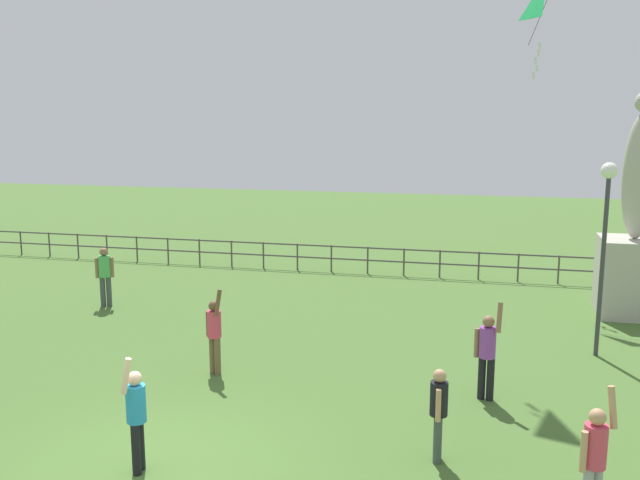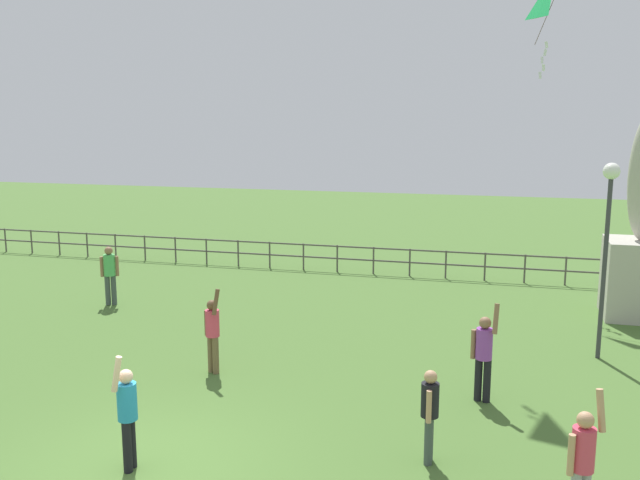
{
  "view_description": "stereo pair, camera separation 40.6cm",
  "coord_description": "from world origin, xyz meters",
  "px_view_note": "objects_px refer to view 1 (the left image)",
  "views": [
    {
      "loc": [
        4.79,
        -8.78,
        5.32
      ],
      "look_at": [
        1.1,
        6.24,
        2.55
      ],
      "focal_mm": 38.1,
      "sensor_mm": 36.0,
      "label": 1
    },
    {
      "loc": [
        5.18,
        -8.68,
        5.32
      ],
      "look_at": [
        1.1,
        6.24,
        2.55
      ],
      "focal_mm": 38.1,
      "sensor_mm": 36.0,
      "label": 2
    }
  ],
  "objects_px": {
    "statue_monument": "(634,248)",
    "person_1": "(105,273)",
    "person_4": "(439,409)",
    "kite_0": "(547,2)",
    "person_2": "(487,350)",
    "person_3": "(214,331)",
    "person_5": "(595,457)",
    "lamppost": "(606,217)",
    "person_0": "(136,413)"
  },
  "relations": [
    {
      "from": "person_3",
      "to": "person_4",
      "type": "relative_size",
      "value": 1.23
    },
    {
      "from": "statue_monument",
      "to": "person_0",
      "type": "bearing_deg",
      "value": -129.37
    },
    {
      "from": "person_3",
      "to": "person_0",
      "type": "bearing_deg",
      "value": -83.94
    },
    {
      "from": "person_0",
      "to": "person_4",
      "type": "distance_m",
      "value": 4.63
    },
    {
      "from": "lamppost",
      "to": "person_0",
      "type": "bearing_deg",
      "value": -136.45
    },
    {
      "from": "person_2",
      "to": "person_3",
      "type": "distance_m",
      "value": 5.56
    },
    {
      "from": "person_3",
      "to": "kite_0",
      "type": "bearing_deg",
      "value": 53.63
    },
    {
      "from": "person_3",
      "to": "person_5",
      "type": "bearing_deg",
      "value": -29.21
    },
    {
      "from": "person_0",
      "to": "person_5",
      "type": "xyz_separation_m",
      "value": [
        6.5,
        0.2,
        0.01
      ]
    },
    {
      "from": "person_2",
      "to": "statue_monument",
      "type": "bearing_deg",
      "value": 60.86
    },
    {
      "from": "person_0",
      "to": "person_3",
      "type": "height_order",
      "value": "person_0"
    },
    {
      "from": "person_3",
      "to": "kite_0",
      "type": "relative_size",
      "value": 0.61
    },
    {
      "from": "statue_monument",
      "to": "person_0",
      "type": "height_order",
      "value": "statue_monument"
    },
    {
      "from": "person_1",
      "to": "person_3",
      "type": "relative_size",
      "value": 0.92
    },
    {
      "from": "person_4",
      "to": "kite_0",
      "type": "xyz_separation_m",
      "value": [
        2.11,
        12.06,
        7.87
      ]
    },
    {
      "from": "person_3",
      "to": "person_4",
      "type": "xyz_separation_m",
      "value": [
        4.83,
        -2.64,
        -0.07
      ]
    },
    {
      "from": "person_1",
      "to": "kite_0",
      "type": "height_order",
      "value": "kite_0"
    },
    {
      "from": "person_1",
      "to": "person_4",
      "type": "bearing_deg",
      "value": -34.47
    },
    {
      "from": "person_3",
      "to": "kite_0",
      "type": "xyz_separation_m",
      "value": [
        6.94,
        9.42,
        7.81
      ]
    },
    {
      "from": "statue_monument",
      "to": "person_4",
      "type": "relative_size",
      "value": 3.98
    },
    {
      "from": "person_2",
      "to": "person_3",
      "type": "xyz_separation_m",
      "value": [
        -5.56,
        0.02,
        -0.05
      ]
    },
    {
      "from": "statue_monument",
      "to": "person_1",
      "type": "distance_m",
      "value": 14.7
    },
    {
      "from": "person_1",
      "to": "person_5",
      "type": "distance_m",
      "value": 14.44
    },
    {
      "from": "lamppost",
      "to": "kite_0",
      "type": "xyz_separation_m",
      "value": [
        -1.05,
        6.31,
        5.55
      ]
    },
    {
      "from": "person_3",
      "to": "person_4",
      "type": "distance_m",
      "value": 5.51
    },
    {
      "from": "person_4",
      "to": "kite_0",
      "type": "distance_m",
      "value": 14.56
    },
    {
      "from": "person_0",
      "to": "person_5",
      "type": "distance_m",
      "value": 6.5
    },
    {
      "from": "person_3",
      "to": "person_4",
      "type": "bearing_deg",
      "value": -28.66
    },
    {
      "from": "kite_0",
      "to": "person_1",
      "type": "bearing_deg",
      "value": -156.31
    },
    {
      "from": "lamppost",
      "to": "person_5",
      "type": "height_order",
      "value": "lamppost"
    },
    {
      "from": "statue_monument",
      "to": "person_2",
      "type": "relative_size",
      "value": 3.08
    },
    {
      "from": "lamppost",
      "to": "person_0",
      "type": "distance_m",
      "value": 10.67
    },
    {
      "from": "statue_monument",
      "to": "person_3",
      "type": "xyz_separation_m",
      "value": [
        -9.36,
        -6.81,
        -0.95
      ]
    },
    {
      "from": "person_2",
      "to": "kite_0",
      "type": "height_order",
      "value": "kite_0"
    },
    {
      "from": "statue_monument",
      "to": "kite_0",
      "type": "xyz_separation_m",
      "value": [
        -2.43,
        2.61,
        6.86
      ]
    },
    {
      "from": "person_3",
      "to": "kite_0",
      "type": "height_order",
      "value": "kite_0"
    },
    {
      "from": "person_0",
      "to": "person_1",
      "type": "relative_size",
      "value": 1.11
    },
    {
      "from": "person_2",
      "to": "kite_0",
      "type": "xyz_separation_m",
      "value": [
        1.38,
        9.44,
        7.76
      ]
    },
    {
      "from": "person_5",
      "to": "kite_0",
      "type": "distance_m",
      "value": 15.41
    },
    {
      "from": "person_3",
      "to": "person_1",
      "type": "bearing_deg",
      "value": 140.66
    },
    {
      "from": "lamppost",
      "to": "person_4",
      "type": "height_order",
      "value": "lamppost"
    },
    {
      "from": "statue_monument",
      "to": "person_3",
      "type": "height_order",
      "value": "statue_monument"
    },
    {
      "from": "person_1",
      "to": "lamppost",
      "type": "bearing_deg",
      "value": -4.55
    },
    {
      "from": "person_0",
      "to": "person_5",
      "type": "height_order",
      "value": "person_5"
    },
    {
      "from": "lamppost",
      "to": "person_1",
      "type": "height_order",
      "value": "lamppost"
    },
    {
      "from": "person_1",
      "to": "person_0",
      "type": "bearing_deg",
      "value": -56.23
    },
    {
      "from": "lamppost",
      "to": "person_5",
      "type": "xyz_separation_m",
      "value": [
        -1.06,
        -6.99,
        -2.23
      ]
    },
    {
      "from": "person_2",
      "to": "lamppost",
      "type": "bearing_deg",
      "value": 52.14
    },
    {
      "from": "person_1",
      "to": "person_5",
      "type": "xyz_separation_m",
      "value": [
        12.0,
        -8.03,
        -0.02
      ]
    },
    {
      "from": "statue_monument",
      "to": "person_1",
      "type": "xyz_separation_m",
      "value": [
        -14.43,
        -2.66,
        -0.9
      ]
    }
  ]
}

